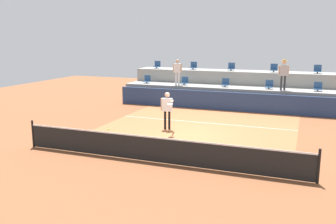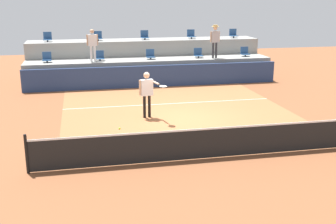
{
  "view_description": "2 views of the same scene",
  "coord_description": "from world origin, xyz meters",
  "px_view_note": "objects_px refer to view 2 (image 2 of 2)",
  "views": [
    {
      "loc": [
        4.68,
        -15.02,
        4.22
      ],
      "look_at": [
        -0.49,
        -1.46,
        1.26
      ],
      "focal_mm": 38.94,
      "sensor_mm": 36.0,
      "label": 1
    },
    {
      "loc": [
        -3.73,
        -14.79,
        4.51
      ],
      "look_at": [
        -0.95,
        -1.74,
        0.81
      ],
      "focal_mm": 45.01,
      "sensor_mm": 36.0,
      "label": 2
    }
  ],
  "objects_px": {
    "stadium_chair_upper_left": "(98,37)",
    "stadium_chair_upper_right": "(191,35)",
    "stadium_chair_lower_center": "(151,55)",
    "spectator_in_white": "(92,42)",
    "stadium_chair_lower_right": "(198,54)",
    "stadium_chair_upper_far_right": "(233,34)",
    "spectator_with_hat": "(215,38)",
    "stadium_chair_lower_far_right": "(245,52)",
    "stadium_chair_upper_far_left": "(48,38)",
    "tennis_ball": "(120,129)",
    "stadium_chair_upper_center": "(145,36)",
    "tennis_player": "(147,90)",
    "stadium_chair_lower_far_left": "(47,58)",
    "stadium_chair_lower_left": "(100,57)"
  },
  "relations": [
    {
      "from": "stadium_chair_upper_center",
      "to": "stadium_chair_lower_far_right",
      "type": "bearing_deg",
      "value": -18.62
    },
    {
      "from": "tennis_ball",
      "to": "stadium_chair_upper_far_right",
      "type": "bearing_deg",
      "value": 55.69
    },
    {
      "from": "stadium_chair_lower_right",
      "to": "stadium_chair_upper_far_left",
      "type": "distance_m",
      "value": 8.21
    },
    {
      "from": "stadium_chair_lower_center",
      "to": "stadium_chair_upper_far_right",
      "type": "distance_m",
      "value": 5.65
    },
    {
      "from": "spectator_with_hat",
      "to": "tennis_ball",
      "type": "distance_m",
      "value": 11.35
    },
    {
      "from": "stadium_chair_upper_left",
      "to": "tennis_player",
      "type": "distance_m",
      "value": 8.73
    },
    {
      "from": "stadium_chair_lower_right",
      "to": "spectator_in_white",
      "type": "relative_size",
      "value": 0.32
    },
    {
      "from": "stadium_chair_lower_right",
      "to": "stadium_chair_lower_center",
      "type": "bearing_deg",
      "value": 180.0
    },
    {
      "from": "stadium_chair_upper_right",
      "to": "tennis_ball",
      "type": "xyz_separation_m",
      "value": [
        -5.34,
        -11.61,
        -1.7
      ]
    },
    {
      "from": "stadium_chair_lower_far_right",
      "to": "spectator_in_white",
      "type": "relative_size",
      "value": 0.32
    },
    {
      "from": "stadium_chair_upper_right",
      "to": "spectator_with_hat",
      "type": "distance_m",
      "value": 2.3
    },
    {
      "from": "stadium_chair_lower_center",
      "to": "stadium_chair_upper_right",
      "type": "bearing_deg",
      "value": 33.65
    },
    {
      "from": "spectator_with_hat",
      "to": "stadium_chair_lower_right",
      "type": "bearing_deg",
      "value": 154.37
    },
    {
      "from": "stadium_chair_lower_far_right",
      "to": "stadium_chair_upper_center",
      "type": "bearing_deg",
      "value": 161.38
    },
    {
      "from": "stadium_chair_upper_far_left",
      "to": "stadium_chair_upper_center",
      "type": "distance_m",
      "value": 5.31
    },
    {
      "from": "stadium_chair_upper_left",
      "to": "stadium_chair_upper_far_right",
      "type": "relative_size",
      "value": 1.0
    },
    {
      "from": "stadium_chair_upper_left",
      "to": "stadium_chair_upper_far_right",
      "type": "distance_m",
      "value": 7.91
    },
    {
      "from": "stadium_chair_upper_center",
      "to": "spectator_with_hat",
      "type": "height_order",
      "value": "spectator_with_hat"
    },
    {
      "from": "stadium_chair_upper_far_left",
      "to": "spectator_with_hat",
      "type": "xyz_separation_m",
      "value": [
        8.76,
        -2.18,
        0.03
      ]
    },
    {
      "from": "stadium_chair_upper_center",
      "to": "stadium_chair_upper_far_right",
      "type": "xyz_separation_m",
      "value": [
        5.3,
        0.0,
        0.0
      ]
    },
    {
      "from": "stadium_chair_upper_far_left",
      "to": "stadium_chair_upper_left",
      "type": "bearing_deg",
      "value": 0.0
    },
    {
      "from": "stadium_chair_lower_right",
      "to": "stadium_chair_lower_far_right",
      "type": "xyz_separation_m",
      "value": [
        2.69,
        0.0,
        0.0
      ]
    },
    {
      "from": "stadium_chair_upper_far_right",
      "to": "stadium_chair_lower_center",
      "type": "bearing_deg",
      "value": -161.19
    },
    {
      "from": "spectator_with_hat",
      "to": "stadium_chair_upper_far_left",
      "type": "bearing_deg",
      "value": 166.01
    },
    {
      "from": "stadium_chair_lower_center",
      "to": "stadium_chair_lower_right",
      "type": "distance_m",
      "value": 2.63
    },
    {
      "from": "stadium_chair_lower_center",
      "to": "stadium_chair_upper_far_right",
      "type": "xyz_separation_m",
      "value": [
        5.28,
        1.8,
        0.85
      ]
    },
    {
      "from": "stadium_chair_upper_left",
      "to": "stadium_chair_upper_right",
      "type": "bearing_deg",
      "value": 0.0
    },
    {
      "from": "stadium_chair_upper_left",
      "to": "spectator_with_hat",
      "type": "xyz_separation_m",
      "value": [
        6.06,
        -2.18,
        0.03
      ]
    },
    {
      "from": "stadium_chair_lower_right",
      "to": "stadium_chair_upper_far_right",
      "type": "xyz_separation_m",
      "value": [
        2.65,
        1.8,
        0.85
      ]
    },
    {
      "from": "stadium_chair_lower_far_right",
      "to": "stadium_chair_upper_far_left",
      "type": "distance_m",
      "value": 10.84
    },
    {
      "from": "stadium_chair_lower_far_left",
      "to": "stadium_chair_upper_far_right",
      "type": "relative_size",
      "value": 1.0
    },
    {
      "from": "stadium_chair_lower_center",
      "to": "spectator_in_white",
      "type": "height_order",
      "value": "spectator_in_white"
    },
    {
      "from": "tennis_player",
      "to": "tennis_ball",
      "type": "distance_m",
      "value": 3.4
    },
    {
      "from": "stadium_chair_lower_center",
      "to": "stadium_chair_upper_center",
      "type": "distance_m",
      "value": 1.99
    },
    {
      "from": "stadium_chair_lower_far_left",
      "to": "stadium_chair_lower_left",
      "type": "relative_size",
      "value": 1.0
    },
    {
      "from": "spectator_with_hat",
      "to": "stadium_chair_upper_right",
      "type": "bearing_deg",
      "value": 108.45
    },
    {
      "from": "spectator_with_hat",
      "to": "tennis_player",
      "type": "bearing_deg",
      "value": -126.59
    },
    {
      "from": "stadium_chair_lower_right",
      "to": "stadium_chair_lower_far_right",
      "type": "distance_m",
      "value": 2.69
    },
    {
      "from": "stadium_chair_upper_far_left",
      "to": "stadium_chair_upper_right",
      "type": "xyz_separation_m",
      "value": [
        8.03,
        0.0,
        0.0
      ]
    },
    {
      "from": "stadium_chair_lower_right",
      "to": "stadium_chair_lower_far_right",
      "type": "bearing_deg",
      "value": 0.0
    },
    {
      "from": "stadium_chair_upper_left",
      "to": "spectator_in_white",
      "type": "distance_m",
      "value": 2.22
    },
    {
      "from": "stadium_chair_upper_left",
      "to": "tennis_player",
      "type": "height_order",
      "value": "stadium_chair_upper_left"
    },
    {
      "from": "spectator_in_white",
      "to": "stadium_chair_lower_right",
      "type": "bearing_deg",
      "value": 3.88
    },
    {
      "from": "stadium_chair_lower_right",
      "to": "stadium_chair_upper_left",
      "type": "bearing_deg",
      "value": 161.12
    },
    {
      "from": "stadium_chair_lower_right",
      "to": "tennis_ball",
      "type": "bearing_deg",
      "value": -118.26
    },
    {
      "from": "stadium_chair_lower_far_right",
      "to": "stadium_chair_upper_left",
      "type": "height_order",
      "value": "stadium_chair_upper_left"
    },
    {
      "from": "stadium_chair_lower_center",
      "to": "stadium_chair_upper_far_left",
      "type": "relative_size",
      "value": 1.0
    },
    {
      "from": "tennis_ball",
      "to": "tennis_player",
      "type": "bearing_deg",
      "value": 66.17
    },
    {
      "from": "stadium_chair_lower_far_right",
      "to": "tennis_ball",
      "type": "relative_size",
      "value": 7.65
    },
    {
      "from": "stadium_chair_lower_center",
      "to": "stadium_chair_lower_right",
      "type": "xyz_separation_m",
      "value": [
        2.63,
        0.0,
        0.0
      ]
    }
  ]
}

